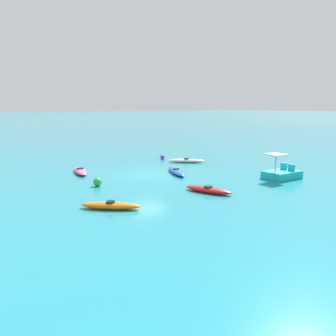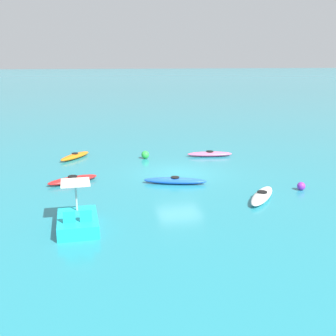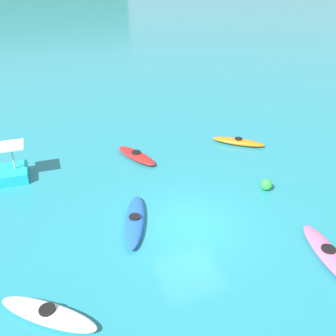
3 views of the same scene
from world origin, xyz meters
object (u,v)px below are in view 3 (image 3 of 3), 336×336
object	(u,v)px
pedal_boat_cyan	(0,174)
buoy_green	(266,185)
kayak_blue	(135,221)
kayak_red	(136,155)
kayak_orange	(238,142)
kayak_pink	(327,253)
kayak_white	(48,314)

from	to	relation	value
pedal_boat_cyan	buoy_green	xyz separation A→B (m)	(10.95, -4.56, -0.08)
kayak_blue	pedal_boat_cyan	xyz separation A→B (m)	(-4.95, 5.07, 0.17)
kayak_blue	kayak_red	size ratio (longest dim) A/B	1.18
pedal_boat_cyan	buoy_green	distance (m)	11.86
kayak_orange	kayak_pink	distance (m)	8.91
kayak_white	kayak_orange	bearing A→B (deg)	38.68
kayak_red	pedal_boat_cyan	size ratio (longest dim) A/B	1.15
kayak_white	kayak_blue	size ratio (longest dim) A/B	0.85
kayak_pink	pedal_boat_cyan	distance (m)	13.82
buoy_green	kayak_pink	bearing A→B (deg)	-94.71
kayak_red	buoy_green	xyz separation A→B (m)	(4.60, -4.68, 0.09)
buoy_green	kayak_orange	bearing A→B (deg)	76.68
kayak_white	pedal_boat_cyan	distance (m)	8.55
kayak_orange	pedal_boat_cyan	size ratio (longest dim) A/B	1.06
kayak_orange	buoy_green	world-z (taller)	buoy_green
kayak_orange	buoy_green	xyz separation A→B (m)	(-1.06, -4.48, 0.09)
kayak_orange	kayak_blue	xyz separation A→B (m)	(-7.06, -4.99, -0.00)
buoy_green	kayak_blue	bearing A→B (deg)	-175.13
kayak_red	kayak_pink	bearing A→B (deg)	-64.74
kayak_white	pedal_boat_cyan	xyz separation A→B (m)	(-1.63, 8.39, 0.17)
kayak_blue	kayak_red	distance (m)	5.38
kayak_orange	kayak_pink	world-z (taller)	same
kayak_pink	buoy_green	bearing A→B (deg)	85.29
kayak_red	buoy_green	bearing A→B (deg)	-45.50
kayak_white	buoy_green	world-z (taller)	buoy_green
kayak_white	kayak_pink	distance (m)	8.98
pedal_boat_cyan	kayak_red	bearing A→B (deg)	1.12
kayak_white	kayak_pink	size ratio (longest dim) A/B	0.92
kayak_blue	pedal_boat_cyan	bearing A→B (deg)	134.30
kayak_orange	kayak_pink	xyz separation A→B (m)	(-1.42, -8.80, 0.00)
kayak_red	buoy_green	world-z (taller)	buoy_green
kayak_white	kayak_red	bearing A→B (deg)	61.00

